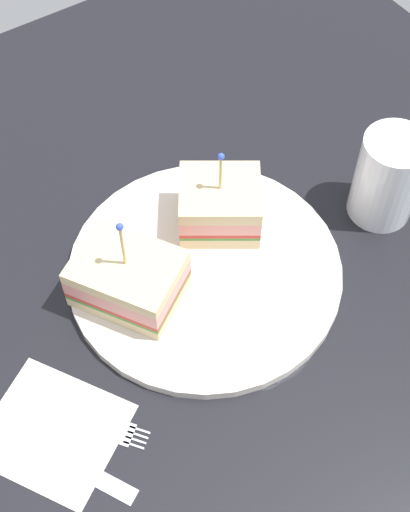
% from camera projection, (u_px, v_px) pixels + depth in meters
% --- Properties ---
extents(ground_plane, '(0.95, 0.95, 0.02)m').
position_uv_depth(ground_plane, '(205.00, 278.00, 0.75)').
color(ground_plane, black).
extents(plate, '(0.28, 0.28, 0.01)m').
position_uv_depth(plate, '(205.00, 270.00, 0.74)').
color(plate, silver).
rests_on(plate, ground_plane).
extents(sandwich_half_front, '(0.13, 0.12, 0.11)m').
position_uv_depth(sandwich_half_front, '(128.00, 278.00, 0.70)').
color(sandwich_half_front, beige).
rests_on(sandwich_half_front, plate).
extents(sandwich_half_back, '(0.11, 0.11, 0.10)m').
position_uv_depth(sandwich_half_back, '(220.00, 205.00, 0.75)').
color(sandwich_half_back, beige).
rests_on(sandwich_half_back, plate).
extents(drink_glass, '(0.07, 0.07, 0.10)m').
position_uv_depth(drink_glass, '(387.00, 180.00, 0.75)').
color(drink_glass, '#B74C33').
rests_on(drink_glass, ground_plane).
extents(napkin, '(0.16, 0.15, 0.00)m').
position_uv_depth(napkin, '(53.00, 431.00, 0.65)').
color(napkin, beige).
rests_on(napkin, ground_plane).
extents(fork, '(0.10, 0.08, 0.00)m').
position_uv_depth(fork, '(101.00, 425.00, 0.65)').
color(fork, silver).
rests_on(fork, ground_plane).
extents(knife, '(0.12, 0.08, 0.00)m').
position_uv_depth(knife, '(76.00, 467.00, 0.63)').
color(knife, silver).
rests_on(knife, ground_plane).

